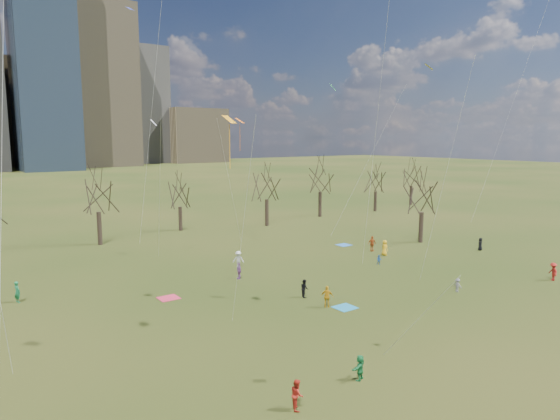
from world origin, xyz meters
TOP-DOWN VIEW (x-y plane):
  - ground at (0.00, 0.00)m, footprint 500.00×500.00m
  - bare_tree_row at (-0.09, 37.22)m, footprint 113.04×29.80m
  - blanket_teal at (1.60, 5.65)m, footprint 1.60×1.50m
  - blanket_navy at (17.07, 22.37)m, footprint 1.60×1.50m
  - blanket_crimson at (-8.53, 15.74)m, footprint 1.60×1.50m
  - person_2 at (-10.27, -3.69)m, footprint 0.85×0.92m
  - person_3 at (12.08, 2.99)m, footprint 0.49×0.79m
  - person_4 at (0.53, 6.51)m, footprint 0.99×1.02m
  - person_5 at (-5.70, -3.33)m, footprint 1.35×0.86m
  - person_6 at (27.99, 11.02)m, footprint 0.83×0.85m
  - person_8 at (13.45, 13.22)m, footprint 0.63×0.64m
  - person_9 at (1.05, 20.63)m, footprint 1.28×1.19m
  - person_10 at (17.43, 18.07)m, footprint 1.12×0.67m
  - person_12 at (17.04, 15.77)m, footprint 0.60×0.88m
  - person_13 at (-18.68, 21.75)m, footprint 0.59×0.73m
  - person_14 at (0.65, 9.47)m, footprint 0.78×0.88m
  - person_15 at (22.18, -0.03)m, footprint 1.10×1.24m
  - person_16 at (-0.93, 17.24)m, footprint 0.51×0.95m
  - kites_airborne at (3.55, 11.63)m, footprint 65.99×41.75m

SIDE VIEW (x-z plane):
  - ground at x=0.00m, z-range 0.00..0.00m
  - blanket_teal at x=1.60m, z-range 0.00..0.03m
  - blanket_navy at x=17.07m, z-range 0.00..0.03m
  - blanket_crimson at x=-8.53m, z-range 0.00..0.03m
  - person_8 at x=13.45m, z-range 0.00..1.03m
  - person_3 at x=12.08m, z-range 0.00..1.18m
  - person_5 at x=-5.70m, z-range 0.00..1.39m
  - person_6 at x=27.99m, z-range 0.00..1.48m
  - person_14 at x=0.65m, z-range 0.00..1.50m
  - person_2 at x=-10.27m, z-range 0.00..1.51m
  - person_16 at x=-0.93m, z-range 0.00..1.54m
  - person_15 at x=22.18m, z-range 0.00..1.67m
  - person_4 at x=0.53m, z-range 0.00..1.71m
  - person_12 at x=17.04m, z-range 0.00..1.73m
  - person_13 at x=-18.68m, z-range 0.00..1.73m
  - person_9 at x=1.05m, z-range 0.00..1.74m
  - person_10 at x=17.43m, z-range 0.00..1.78m
  - bare_tree_row at x=-0.09m, z-range 1.37..10.87m
  - kites_airborne at x=3.55m, z-range -2.08..30.61m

